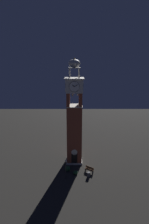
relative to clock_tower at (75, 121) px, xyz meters
The scene contains 7 objects.
ground 8.03m from the clock_tower, 96.64° to the left, with size 80.00×80.00×0.00m, color #2A2925.
clock_tower is the anchor object (origin of this frame).
park_bench 8.77m from the clock_tower, 54.35° to the right, with size 1.56×1.29×0.95m.
lamp_post 8.04m from the clock_tower, 103.89° to the right, with size 0.36×0.36×3.39m.
trash_bin 9.45m from the clock_tower, 64.66° to the right, with size 0.52×0.52×0.80m, color #4C4C51.
shrub_near_entry 8.85m from the clock_tower, 87.53° to the right, with size 0.81×0.81×0.64m, color #234C28.
shrub_left_of_tower 8.36m from the clock_tower, 109.47° to the right, with size 0.96×0.96×0.91m, color #234C28.
Camera 1 is at (0.03, -32.58, 18.78)m, focal length 30.35 mm.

